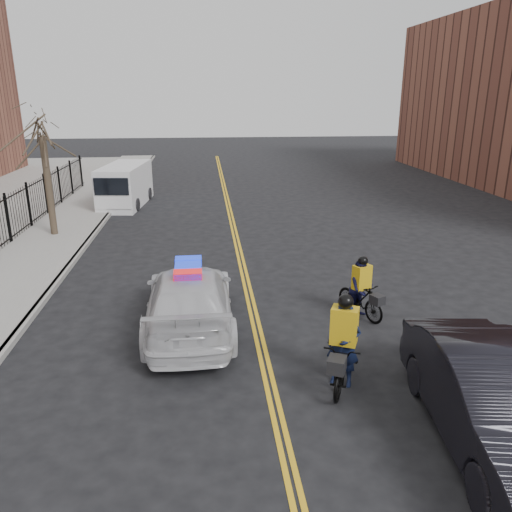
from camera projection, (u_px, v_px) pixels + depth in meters
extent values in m
plane|color=black|center=(259.00, 338.00, 12.35)|extent=(120.00, 120.00, 0.00)
cube|color=gold|center=(236.00, 245.00, 19.91)|extent=(0.10, 60.00, 0.01)
cube|color=gold|center=(240.00, 245.00, 19.92)|extent=(0.10, 60.00, 0.01)
cube|color=gray|center=(43.00, 249.00, 19.17)|extent=(3.00, 60.00, 0.15)
cube|color=gray|center=(83.00, 248.00, 19.31)|extent=(0.20, 60.00, 0.15)
cylinder|color=#362920|center=(49.00, 187.00, 20.40)|extent=(0.28, 0.28, 4.00)
imported|color=silver|center=(190.00, 300.00, 12.69)|extent=(2.26, 5.42, 1.56)
cube|color=#0C26CC|center=(188.00, 268.00, 12.42)|extent=(0.67, 1.44, 0.16)
imported|color=black|center=(495.00, 402.00, 8.37)|extent=(2.30, 5.29, 1.69)
cube|color=silver|center=(125.00, 185.00, 26.88)|extent=(2.41, 5.24, 2.16)
cube|color=silver|center=(114.00, 196.00, 24.84)|extent=(1.90, 0.94, 1.13)
cube|color=black|center=(111.00, 187.00, 24.31)|extent=(1.69, 0.28, 0.85)
cylinder|color=black|center=(102.00, 205.00, 25.69)|extent=(0.30, 0.68, 0.66)
cylinder|color=black|center=(136.00, 205.00, 25.68)|extent=(0.30, 0.68, 0.66)
cylinder|color=black|center=(118.00, 193.00, 28.55)|extent=(0.30, 0.68, 0.66)
cylinder|color=black|center=(149.00, 193.00, 28.54)|extent=(0.30, 0.68, 0.66)
imported|color=black|center=(342.00, 360.00, 10.28)|extent=(1.51, 2.16, 1.08)
imported|color=black|center=(343.00, 344.00, 10.16)|extent=(0.80, 0.68, 1.84)
cube|color=gold|center=(344.00, 326.00, 10.03)|extent=(0.63, 0.55, 0.77)
sphere|color=black|center=(346.00, 302.00, 9.87)|extent=(0.31, 0.31, 0.31)
cube|color=black|center=(337.00, 365.00, 9.54)|extent=(0.46, 0.49, 0.29)
imported|color=black|center=(360.00, 299.00, 13.42)|extent=(1.17, 1.74, 1.02)
imported|color=black|center=(361.00, 289.00, 13.33)|extent=(0.95, 0.87, 1.58)
cube|color=gold|center=(362.00, 277.00, 13.22)|extent=(0.54, 0.47, 0.66)
sphere|color=black|center=(363.00, 261.00, 13.08)|extent=(0.27, 0.27, 0.27)
cube|color=black|center=(377.00, 300.00, 12.85)|extent=(0.40, 0.42, 0.25)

